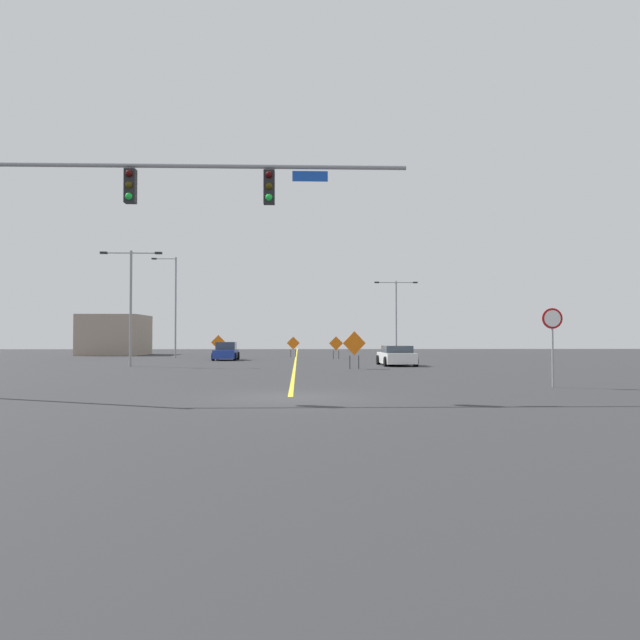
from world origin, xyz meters
TOP-DOWN VIEW (x-y plane):
  - ground at (0.00, 0.00)m, footprint 165.82×165.82m
  - road_centre_stripe at (0.00, 46.06)m, footprint 0.16×92.12m
  - traffic_signal_assembly at (-4.99, -0.01)m, footprint 12.88×0.44m
  - stop_sign at (9.56, 3.43)m, footprint 0.76×0.07m
  - street_lamp_near_right at (9.88, 42.96)m, footprint 4.28×0.24m
  - street_lamp_far_right at (-10.44, 21.20)m, footprint 3.91×0.24m
  - street_lamp_near_left at (-11.20, 39.06)m, footprint 2.29×0.24m
  - construction_sign_median_far at (-0.26, 40.59)m, footprint 1.22×0.12m
  - construction_sign_left_shoulder at (3.49, 35.58)m, footprint 1.22×0.08m
  - construction_sign_left_lane at (3.50, 17.55)m, footprint 1.38×0.37m
  - construction_sign_median_near at (-7.37, 41.03)m, footprint 1.40×0.16m
  - car_blue_mid at (-5.66, 32.38)m, footprint 1.96×3.82m
  - car_white_approaching at (6.65, 21.88)m, footprint 2.24×4.45m
  - roadside_building_west at (-19.28, 48.70)m, footprint 6.23×7.29m

SIDE VIEW (x-z plane):
  - ground at x=0.00m, z-range 0.00..0.00m
  - road_centre_stripe at x=0.00m, z-range 0.00..0.01m
  - car_white_approaching at x=6.65m, z-range -0.03..1.27m
  - car_blue_mid at x=-5.66m, z-range -0.08..1.40m
  - construction_sign_median_far at x=-0.26m, z-range 0.25..2.18m
  - construction_sign_left_shoulder at x=3.49m, z-range 0.26..2.20m
  - construction_sign_median_near at x=-7.37m, z-range 0.26..2.35m
  - construction_sign_left_lane at x=3.50m, z-range 0.30..2.51m
  - stop_sign at x=9.56m, z-range 0.59..3.50m
  - roadside_building_west at x=-19.28m, z-range 0.00..4.23m
  - street_lamp_far_right at x=-10.44m, z-range 0.76..8.14m
  - street_lamp_near_right at x=9.88m, z-range 0.79..8.24m
  - street_lamp_near_left at x=-11.20m, z-range 0.47..9.69m
  - traffic_signal_assembly at x=-4.99m, z-range 1.97..9.45m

